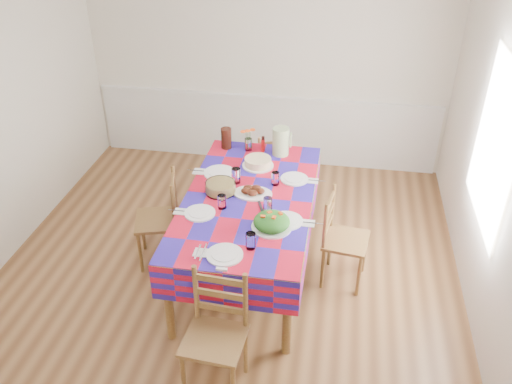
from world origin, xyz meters
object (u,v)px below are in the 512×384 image
meat_platter (253,192)px  tea_pitcher (226,138)px  chair_right (341,239)px  dining_table (249,206)px  chair_near (216,335)px  chair_left (161,220)px  green_pitcher (281,141)px  chair_far (271,165)px

meat_platter → tea_pitcher: tea_pitcher is taller
meat_platter → chair_right: (0.85, -0.04, -0.41)m
dining_table → chair_right: bearing=0.4°
dining_table → chair_near: (0.00, -1.38, -0.26)m
meat_platter → chair_left: 0.99m
dining_table → tea_pitcher: size_ratio=9.72×
dining_table → chair_left: size_ratio=2.23×
chair_right → green_pitcher: bearing=46.7°
meat_platter → chair_far: size_ratio=0.43×
chair_far → chair_near: bearing=73.1°
green_pitcher → chair_near: size_ratio=0.29×
dining_table → chair_far: chair_far is taller
meat_platter → tea_pitcher: 0.99m
chair_far → chair_left: chair_left is taller
chair_far → chair_right: size_ratio=0.90×
chair_right → chair_far: bearing=40.1°
meat_platter → chair_far: (-0.02, 1.34, -0.46)m
chair_left → chair_right: bearing=73.7°
chair_near → chair_far: bearing=93.7°
dining_table → chair_near: size_ratio=2.18×
dining_table → chair_far: (0.01, 1.39, -0.33)m
green_pitcher → tea_pitcher: (-0.59, 0.05, -0.04)m
chair_far → chair_right: 1.63m
tea_pitcher → dining_table: bearing=-66.0°
green_pitcher → chair_left: (-1.05, -0.87, -0.51)m
tea_pitcher → chair_right: size_ratio=0.24×
chair_left → green_pitcher: bearing=113.5°
tea_pitcher → chair_far: tea_pitcher is taller
tea_pitcher → chair_right: 1.66m
chair_far → meat_platter: bearing=73.9°
dining_table → green_pitcher: green_pitcher is taller
dining_table → meat_platter: meat_platter is taller
green_pitcher → tea_pitcher: green_pitcher is taller
green_pitcher → chair_far: 0.78m
chair_far → chair_right: chair_right is taller
chair_left → meat_platter: bearing=76.3°
dining_table → green_pitcher: size_ratio=7.38×
chair_near → chair_right: chair_near is taller
meat_platter → chair_right: 0.94m
chair_near → chair_far: (0.01, 2.76, -0.07)m
chair_far → chair_right: (0.86, -1.38, 0.05)m
meat_platter → dining_table: bearing=-118.2°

